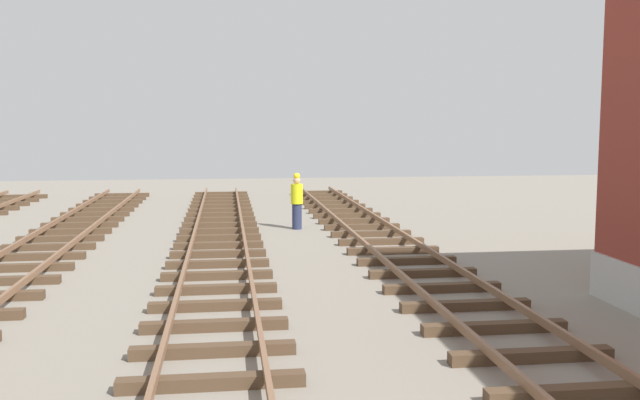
% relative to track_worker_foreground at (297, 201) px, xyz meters
% --- Properties ---
extents(track_worker_foreground, '(0.40, 0.40, 1.87)m').
position_rel_track_worker_foreground_xyz_m(track_worker_foreground, '(0.00, 0.00, 0.00)').
color(track_worker_foreground, '#262D4C').
rests_on(track_worker_foreground, ground).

